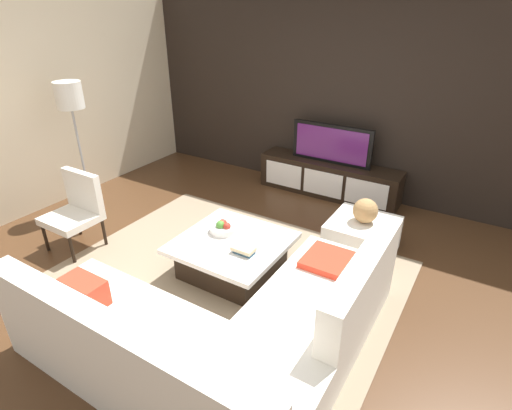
# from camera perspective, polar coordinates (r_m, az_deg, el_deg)

# --- Properties ---
(ground_plane) EXTENTS (14.00, 14.00, 0.00)m
(ground_plane) POSITION_cam_1_polar(r_m,az_deg,el_deg) (4.21, -2.91, -10.43)
(ground_plane) COLOR #4C301C
(feature_wall_back) EXTENTS (6.40, 0.12, 2.80)m
(feature_wall_back) POSITION_cam_1_polar(r_m,az_deg,el_deg) (5.89, 12.24, 15.00)
(feature_wall_back) COLOR black
(feature_wall_back) RESTS_ON ground
(side_wall_left) EXTENTS (0.12, 5.20, 2.80)m
(side_wall_left) POSITION_cam_1_polar(r_m,az_deg,el_deg) (6.03, -28.76, 12.66)
(side_wall_left) COLOR beige
(side_wall_left) RESTS_ON ground
(area_rug) EXTENTS (3.34, 2.61, 0.01)m
(area_rug) POSITION_cam_1_polar(r_m,az_deg,el_deg) (4.26, -4.04, -9.93)
(area_rug) COLOR gray
(area_rug) RESTS_ON ground
(media_console) EXTENTS (2.03, 0.43, 0.50)m
(media_console) POSITION_cam_1_polar(r_m,az_deg,el_deg) (5.95, 10.15, 3.67)
(media_console) COLOR black
(media_console) RESTS_ON ground
(television) EXTENTS (1.15, 0.06, 0.54)m
(television) POSITION_cam_1_polar(r_m,az_deg,el_deg) (5.77, 10.57, 8.44)
(television) COLOR black
(television) RESTS_ON media_console
(sectional_couch) EXTENTS (2.41, 2.30, 0.83)m
(sectional_couch) POSITION_cam_1_polar(r_m,az_deg,el_deg) (3.25, -4.61, -17.50)
(sectional_couch) COLOR white
(sectional_couch) RESTS_ON ground
(coffee_table) EXTENTS (1.06, 1.04, 0.38)m
(coffee_table) POSITION_cam_1_polar(r_m,az_deg,el_deg) (4.21, -3.34, -7.11)
(coffee_table) COLOR black
(coffee_table) RESTS_ON ground
(accent_chair_near) EXTENTS (0.55, 0.51, 0.87)m
(accent_chair_near) POSITION_cam_1_polar(r_m,az_deg,el_deg) (4.95, -23.89, -0.20)
(accent_chair_near) COLOR black
(accent_chair_near) RESTS_ON ground
(floor_lamp) EXTENTS (0.32, 0.32, 1.69)m
(floor_lamp) POSITION_cam_1_polar(r_m,az_deg,el_deg) (5.55, -24.62, 12.82)
(floor_lamp) COLOR #A5A5AA
(floor_lamp) RESTS_ON ground
(ottoman) EXTENTS (0.70, 0.70, 0.40)m
(ottoman) POSITION_cam_1_polar(r_m,az_deg,el_deg) (4.66, 14.64, -4.42)
(ottoman) COLOR white
(ottoman) RESTS_ON ground
(fruit_bowl) EXTENTS (0.28, 0.28, 0.14)m
(fruit_bowl) POSITION_cam_1_polar(r_m,az_deg,el_deg) (4.25, -4.66, -3.19)
(fruit_bowl) COLOR silver
(fruit_bowl) RESTS_ON coffee_table
(decorative_ball) EXTENTS (0.27, 0.27, 0.27)m
(decorative_ball) POSITION_cam_1_polar(r_m,az_deg,el_deg) (4.50, 15.12, -0.78)
(decorative_ball) COLOR #AD8451
(decorative_ball) RESTS_ON ottoman
(book_stack) EXTENTS (0.22, 0.14, 0.07)m
(book_stack) POSITION_cam_1_polar(r_m,az_deg,el_deg) (3.90, -1.75, -6.33)
(book_stack) COLOR #2D516B
(book_stack) RESTS_ON coffee_table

